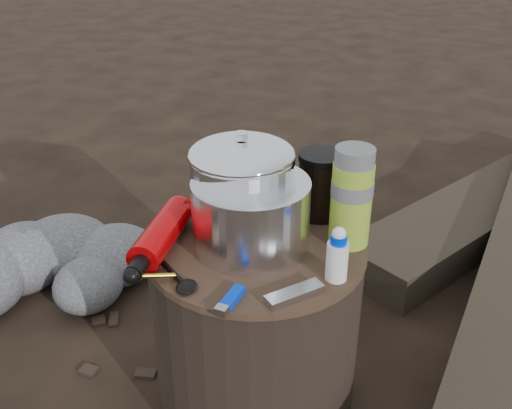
% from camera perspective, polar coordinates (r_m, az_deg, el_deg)
% --- Properties ---
extents(ground, '(60.00, 60.00, 0.00)m').
position_cam_1_polar(ground, '(1.41, 0.00, -17.42)').
color(ground, black).
rests_on(ground, ground).
extents(stump, '(0.42, 0.42, 0.39)m').
position_cam_1_polar(stump, '(1.28, 0.00, -11.29)').
color(stump, black).
rests_on(stump, ground).
extents(log_small, '(0.98, 1.26, 0.11)m').
position_cam_1_polar(log_small, '(2.18, 22.09, 0.20)').
color(log_small, '#30271D').
rests_on(log_small, ground).
extents(foil_windscreen, '(0.22, 0.22, 0.14)m').
position_cam_1_polar(foil_windscreen, '(1.13, -0.49, -0.92)').
color(foil_windscreen, silver).
rests_on(foil_windscreen, stump).
extents(camping_pot, '(0.20, 0.20, 0.20)m').
position_cam_1_polar(camping_pot, '(1.16, -1.34, 1.69)').
color(camping_pot, white).
rests_on(camping_pot, stump).
extents(fuel_bottle, '(0.07, 0.26, 0.06)m').
position_cam_1_polar(fuel_bottle, '(1.15, -8.99, -2.81)').
color(fuel_bottle, '#BC0408').
rests_on(fuel_bottle, stump).
extents(thermos, '(0.08, 0.08, 0.20)m').
position_cam_1_polar(thermos, '(1.14, 9.08, 0.68)').
color(thermos, '#94B930').
rests_on(thermos, stump).
extents(travel_mug, '(0.09, 0.09, 0.14)m').
position_cam_1_polar(travel_mug, '(1.24, 6.17, 1.83)').
color(travel_mug, black).
rests_on(travel_mug, stump).
extents(stuff_sack, '(0.15, 0.12, 0.10)m').
position_cam_1_polar(stuff_sack, '(1.29, -1.85, 2.20)').
color(stuff_sack, gold).
rests_on(stuff_sack, stump).
extents(food_pouch, '(0.12, 0.04, 0.14)m').
position_cam_1_polar(food_pouch, '(1.29, 0.21, 3.15)').
color(food_pouch, '#0F1655').
rests_on(food_pouch, stump).
extents(lighter, '(0.03, 0.08, 0.01)m').
position_cam_1_polar(lighter, '(1.02, -2.27, -8.80)').
color(lighter, '#0033EA').
rests_on(lighter, stump).
extents(multitool, '(0.10, 0.10, 0.01)m').
position_cam_1_polar(multitool, '(1.02, 3.69, -8.52)').
color(multitool, '#B9B9BE').
rests_on(multitool, stump).
extents(spork, '(0.13, 0.12, 0.01)m').
position_cam_1_polar(spork, '(1.10, -8.24, -6.06)').
color(spork, black).
rests_on(spork, stump).
extents(squeeze_bottle, '(0.04, 0.04, 0.09)m').
position_cam_1_polar(squeeze_bottle, '(1.05, 7.75, -4.93)').
color(squeeze_bottle, white).
rests_on(squeeze_bottle, stump).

